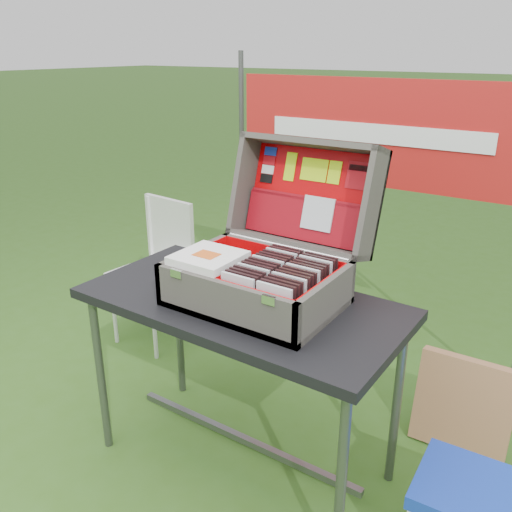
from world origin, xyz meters
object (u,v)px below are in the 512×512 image
Objects in this scene: table at (242,385)px; suitcase at (265,230)px; cardboard_box at (463,405)px; chair at (151,275)px.

table is 2.06× the size of suitcase.
suitcase reaches higher than cardboard_box.
suitcase is 1.42m from chair.
cardboard_box is at bearing 39.44° from suitcase.
suitcase is at bearing -141.92° from cardboard_box.
table is at bearing -23.04° from chair.
suitcase is at bearing -19.16° from chair.
cardboard_box is at bearing 40.30° from table.
table is 1.23m from chair.
cardboard_box is (0.69, 0.57, -0.86)m from suitcase.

